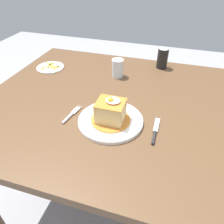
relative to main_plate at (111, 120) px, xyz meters
The scene contains 9 objects.
ground_plane 0.80m from the main_plate, 76.99° to the left, with size 6.00×6.00×0.00m, color #99999E.
dining_table 0.20m from the main_plate, 76.99° to the left, with size 1.45×1.10×0.77m.
main_plate is the anchor object (origin of this frame).
sandwich_meal 0.05m from the main_plate, 41.95° to the left, with size 0.17×0.17×0.12m.
fork 0.19m from the main_plate, behind, with size 0.04×0.14×0.01m.
knife 0.20m from the main_plate, ahead, with size 0.02×0.17×0.01m.
soda_can 0.63m from the main_plate, 76.51° to the left, with size 0.07×0.07×0.12m.
drinking_glass 0.43m from the main_plate, 101.81° to the left, with size 0.07×0.07×0.10m.
side_plate_fries 0.66m from the main_plate, 142.87° to the left, with size 0.17×0.17×0.02m.
Camera 1 is at (0.18, -0.85, 1.38)m, focal length 34.34 mm.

